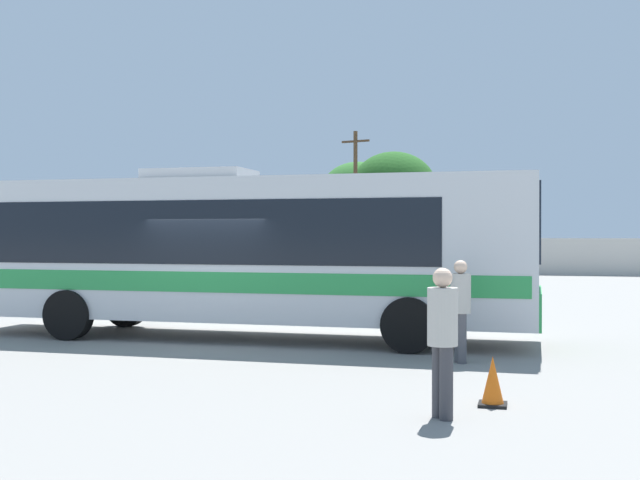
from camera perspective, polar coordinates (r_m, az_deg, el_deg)
name	(u,v)px	position (r m, az deg, el deg)	size (l,w,h in m)	color
ground_plane	(333,301)	(26.16, 0.95, -4.40)	(300.00, 300.00, 0.00)	gray
perimeter_wall	(415,256)	(45.32, 6.82, -1.11)	(80.00, 0.30, 1.98)	beige
coach_bus_silver_green	(234,248)	(17.02, -6.13, -0.55)	(12.26, 2.82, 3.58)	silver
attendant_by_bus_door	(461,305)	(13.87, 10.00, -4.58)	(0.46, 0.46, 1.75)	#4C4C51
passenger_waiting_on_apron	(442,333)	(9.67, 8.74, -6.61)	(0.51, 0.51, 1.80)	#38383D
parked_car_leftmost_black	(191,260)	(44.25, -9.22, -1.39)	(4.23, 2.13, 1.53)	black
parked_car_second_dark_blue	(290,261)	(42.35, -2.19, -1.51)	(4.26, 2.00, 1.45)	navy
parked_car_third_maroon	(397,262)	(41.10, 5.51, -1.59)	(4.14, 2.04, 1.42)	maroon
utility_pole_near	(355,198)	(47.61, 2.55, 3.01)	(1.77, 0.58, 8.33)	#4C3823
roadside_tree_left	(194,204)	(54.13, -8.98, 2.56)	(5.30, 5.30, 6.48)	brown
roadside_tree_midleft	(358,194)	(51.47, 2.70, 3.28)	(4.90, 4.90, 6.85)	brown
roadside_tree_midright	(394,188)	(50.41, 5.27, 3.70)	(5.38, 5.38, 7.38)	brown
traffic_cone_on_apron	(493,382)	(10.59, 12.22, -9.87)	(0.36, 0.36, 0.64)	black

